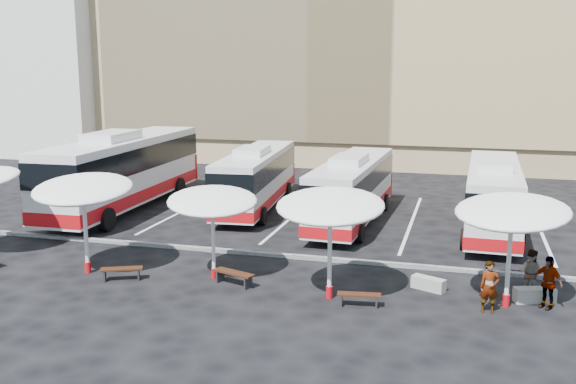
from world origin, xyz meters
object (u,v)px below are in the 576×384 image
(passenger_1, at_px, (531,273))
(bus_0, at_px, (124,169))
(bus_1, at_px, (256,176))
(passenger_2, at_px, (548,282))
(sunshade_3, at_px, (330,206))
(conc_bench_1, at_px, (535,295))
(bus_3, at_px, (493,194))
(passenger_0, at_px, (489,287))
(bus_2, at_px, (352,187))
(sunshade_4, at_px, (512,212))
(wood_bench_2, at_px, (234,275))
(conc_bench_0, at_px, (428,284))
(wood_bench_3, at_px, (359,297))
(wood_bench_1, at_px, (122,271))
(sunshade_2, at_px, (212,201))
(sunshade_1, at_px, (83,189))

(passenger_1, bearing_deg, bus_0, -1.25)
(bus_1, relative_size, passenger_2, 6.34)
(sunshade_3, xyz_separation_m, conc_bench_1, (6.57, 1.44, -2.91))
(bus_3, distance_m, passenger_0, 10.68)
(bus_2, height_order, sunshade_4, sunshade_4)
(bus_0, height_order, passenger_2, bus_0)
(wood_bench_2, xyz_separation_m, conc_bench_0, (6.66, 1.37, -0.15))
(wood_bench_3, bearing_deg, sunshade_3, 156.38)
(passenger_2, bearing_deg, sunshade_4, -129.84)
(bus_0, distance_m, wood_bench_1, 12.16)
(passenger_0, bearing_deg, passenger_2, 17.58)
(sunshade_3, distance_m, sunshade_4, 5.70)
(bus_2, height_order, sunshade_3, sunshade_3)
(bus_0, bearing_deg, conc_bench_1, -25.62)
(passenger_0, bearing_deg, sunshade_2, 167.39)
(bus_2, bearing_deg, passenger_0, -57.47)
(sunshade_2, distance_m, conc_bench_1, 11.38)
(sunshade_1, relative_size, wood_bench_3, 2.98)
(sunshade_1, xyz_separation_m, wood_bench_2, (5.76, 0.18, -2.82))
(sunshade_1, xyz_separation_m, conc_bench_0, (12.42, 1.55, -2.97))
(sunshade_4, xyz_separation_m, passenger_1, (0.81, 1.28, -2.32))
(bus_0, bearing_deg, bus_1, 15.86)
(wood_bench_2, bearing_deg, sunshade_3, -5.87)
(sunshade_3, bearing_deg, wood_bench_2, 174.13)
(wood_bench_1, bearing_deg, bus_1, 85.73)
(sunshade_4, height_order, wood_bench_2, sunshade_4)
(conc_bench_1, distance_m, passenger_0, 2.06)
(bus_0, distance_m, sunshade_2, 13.00)
(bus_2, bearing_deg, wood_bench_3, -76.79)
(sunshade_4, bearing_deg, conc_bench_1, 35.44)
(bus_2, distance_m, conc_bench_1, 12.14)
(sunshade_4, xyz_separation_m, wood_bench_1, (-13.27, -1.01, -2.78))
(sunshade_1, distance_m, passenger_1, 16.02)
(sunshade_1, distance_m, sunshade_4, 14.93)
(bus_2, relative_size, sunshade_3, 2.94)
(sunshade_4, xyz_separation_m, passenger_0, (-0.56, -0.64, -2.29))
(wood_bench_3, xyz_separation_m, conc_bench_1, (5.49, 1.91, -0.08))
(sunshade_2, bearing_deg, wood_bench_2, -28.65)
(sunshade_2, bearing_deg, wood_bench_1, -160.48)
(sunshade_2, xyz_separation_m, passenger_0, (9.57, -0.75, -2.04))
(bus_0, height_order, sunshade_3, bus_0)
(sunshade_4, bearing_deg, passenger_1, 57.55)
(bus_0, xyz_separation_m, sunshade_3, (13.43, -10.31, 0.95))
(sunshade_3, height_order, passenger_1, sunshade_3)
(wood_bench_2, bearing_deg, passenger_0, -1.43)
(sunshade_4, xyz_separation_m, conc_bench_0, (-2.51, 0.95, -2.91))
(bus_3, xyz_separation_m, passenger_1, (0.98, -8.72, -0.96))
(bus_0, height_order, sunshade_2, bus_0)
(bus_1, distance_m, passenger_0, 17.04)
(sunshade_3, height_order, sunshade_4, sunshade_3)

